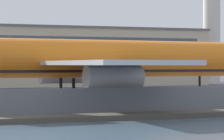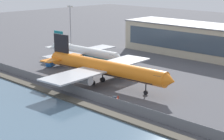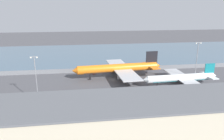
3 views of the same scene
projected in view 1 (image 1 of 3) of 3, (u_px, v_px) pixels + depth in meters
name	position (u px, v px, depth m)	size (l,w,h in m)	color
ground_plane	(116.00, 103.00, 72.26)	(500.00, 500.00, 0.00)	#4C4C51
shoreline_seawall	(183.00, 114.00, 52.83)	(320.00, 3.00, 0.50)	#474238
perimeter_fence	(164.00, 100.00, 57.08)	(280.00, 0.10, 2.80)	slate
cargo_jet_orange	(85.00, 60.00, 68.38)	(53.17, 45.90, 15.16)	orange
control_tower	(212.00, 4.00, 152.50)	(9.82, 9.82, 40.09)	beige
terminal_building	(34.00, 57.00, 129.50)	(85.48, 20.76, 14.26)	#BCB299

